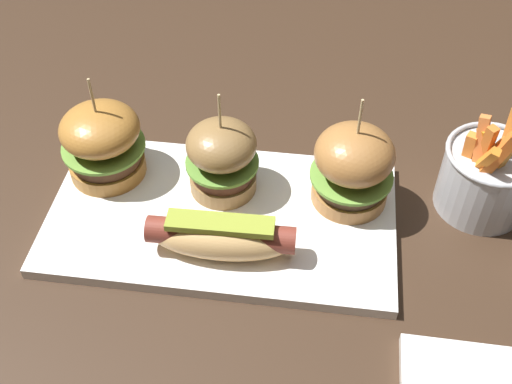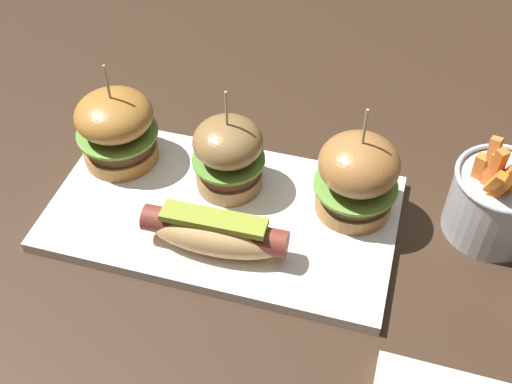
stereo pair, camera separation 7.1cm
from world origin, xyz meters
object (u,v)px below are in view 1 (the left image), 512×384
slider_left (103,142)px  fries_bucket (486,176)px  hot_dog (221,237)px  platter_main (222,217)px  slider_right (353,166)px  slider_center (222,158)px

slider_left → fries_bucket: slider_left is taller
hot_dog → slider_left: 0.19m
platter_main → hot_dog: 0.07m
platter_main → slider_right: (0.15, 0.04, 0.06)m
fries_bucket → slider_left: bearing=-177.9°
slider_center → fries_bucket: slider_center is taller
fries_bucket → slider_center: bearing=-175.4°
platter_main → slider_right: 0.16m
hot_dog → slider_right: 0.17m
platter_main → slider_left: slider_left is taller
slider_right → fries_bucket: slider_right is taller
hot_dog → slider_right: bearing=36.8°
platter_main → slider_right: size_ratio=2.76×
slider_center → fries_bucket: size_ratio=1.01×
slider_center → slider_right: size_ratio=0.95×
platter_main → slider_left: bearing=161.5°
slider_left → slider_right: slider_right is taller
fries_bucket → slider_right: bearing=-171.6°
hot_dog → slider_center: size_ratio=1.16×
slider_right → fries_bucket: (0.16, 0.02, -0.02)m
platter_main → fries_bucket: (0.30, 0.07, 0.04)m
slider_left → slider_right: 0.30m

